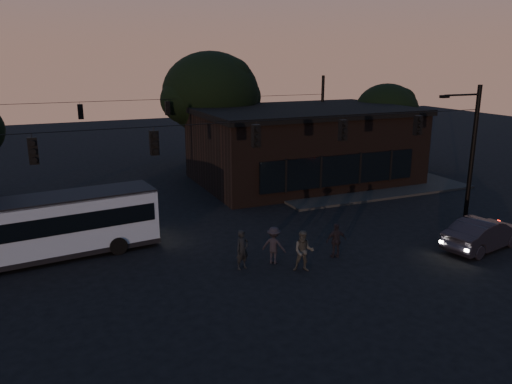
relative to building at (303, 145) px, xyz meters
name	(u,v)px	position (x,y,z in m)	size (l,w,h in m)	color
ground	(296,289)	(-9.00, -15.97, -2.71)	(120.00, 120.00, 0.00)	black
sidewalk_far_right	(350,181)	(3.00, -1.97, -2.63)	(14.00, 10.00, 0.15)	black
building	(303,145)	(0.00, 0.00, 0.00)	(15.40, 10.41, 5.40)	black
tree_behind	(211,93)	(-5.00, 6.03, 3.48)	(7.60, 7.60, 9.43)	black
tree_right	(386,111)	(9.00, 2.03, 1.93)	(5.20, 5.20, 6.86)	black
signal_rig_near	(256,161)	(-9.00, -11.97, 1.74)	(26.24, 0.30, 7.50)	black
signal_rig_far	(168,124)	(-9.00, 4.03, 1.50)	(26.24, 0.30, 7.50)	black
bus	(42,225)	(-18.02, -8.66, -1.10)	(10.38, 3.47, 2.86)	#8A9BB0
car	(483,234)	(1.23, -15.72, -1.95)	(1.61, 4.61, 1.52)	black
pedestrian_a	(242,250)	(-10.21, -13.28, -1.83)	(0.64, 0.42, 1.76)	black
pedestrian_b	(304,251)	(-7.91, -14.55, -1.80)	(0.88, 0.68, 1.81)	#2F2F2B
pedestrian_c	(336,240)	(-5.81, -13.82, -1.89)	(0.96, 0.40, 1.64)	black
pedestrian_d	(274,245)	(-8.70, -13.28, -1.86)	(1.10, 0.63, 1.70)	black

